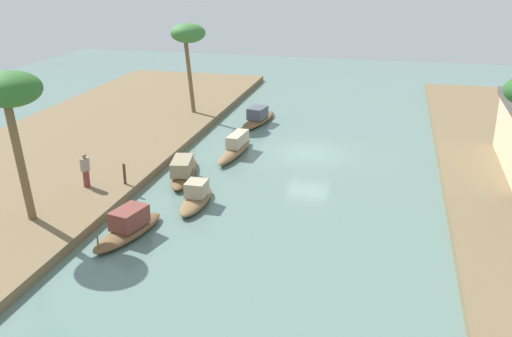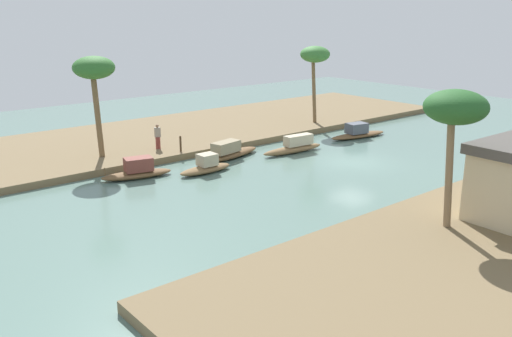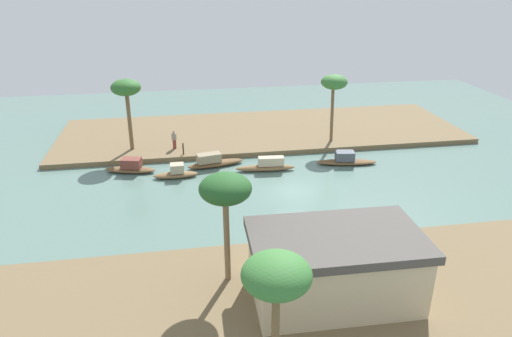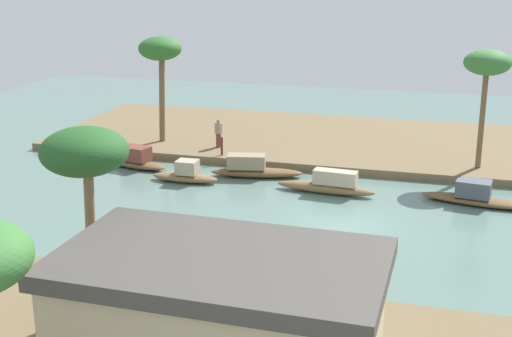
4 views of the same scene
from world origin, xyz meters
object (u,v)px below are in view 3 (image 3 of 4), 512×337
Objects in this scene: sampan_foreground at (213,162)px; sampan_midstream at (346,160)px; sampan_upstream_small at (131,167)px; sampan_with_tall_canopy at (267,166)px; mooring_post at (183,149)px; palm_tree_right_short at (225,191)px; sampan_downstream_large at (176,173)px; palm_tree_right_tall at (276,277)px; palm_tree_left_far at (126,90)px; riverside_building at (335,266)px; person_on_near_bank at (174,140)px; palm_tree_left_near at (334,84)px.

sampan_foreground reaches higher than sampan_midstream.
sampan_upstream_small is 0.81× the size of sampan_midstream.
sampan_with_tall_canopy is 7.92m from mooring_post.
sampan_downstream_large is at bearing -79.79° from palm_tree_right_short.
sampan_midstream is at bearing -116.30° from palm_tree_right_tall.
palm_tree_left_far is 0.76× the size of riverside_building.
palm_tree_left_far reaches higher than sampan_midstream.
sampan_foreground is 1.00× the size of sampan_with_tall_canopy.
palm_tree_right_tall is at bearing 84.51° from sampan_with_tall_canopy.
sampan_foreground is 4.75× the size of mooring_post.
person_on_near_bank is 0.27× the size of palm_tree_left_near.
sampan_upstream_small is at bearing -10.61° from sampan_foreground.
palm_tree_right_tall is at bearing 67.74° from palm_tree_left_near.
sampan_with_tall_canopy is (-4.41, 1.67, 0.01)m from sampan_foreground.
sampan_upstream_small is at bearing 92.51° from palm_tree_left_far.
sampan_downstream_large is 0.56× the size of palm_tree_left_far.
sampan_midstream is 1.49× the size of sampan_downstream_large.
palm_tree_left_near is at bearing -121.22° from palm_tree_right_short.
sampan_downstream_large is at bearing 110.72° from person_on_near_bank.
sampan_downstream_large is at bearing 121.81° from palm_tree_left_far.
sampan_upstream_small is 5.01m from mooring_post.
palm_tree_right_short is (-6.37, 16.38, 5.15)m from sampan_upstream_small.
palm_tree_right_short is at bearing 99.65° from sampan_downstream_large.
palm_tree_right_tall is (3.81, 21.70, 4.79)m from sampan_with_tall_canopy.
person_on_near_bank is (3.26, -3.85, 0.78)m from sampan_foreground.
sampan_upstream_small is at bearing -57.68° from riverside_building.
palm_tree_left_far is at bearing -62.56° from riverside_building.
sampan_midstream is (-11.47, 1.38, -0.05)m from sampan_foreground.
person_on_near_bank is at bearing 170.09° from palm_tree_left_far.
sampan_midstream is 0.63× the size of riverside_building.
mooring_post is 0.17× the size of palm_tree_left_far.
palm_tree_right_short is 6.55m from riverside_building.
palm_tree_left_near is 0.99× the size of palm_tree_left_far.
palm_tree_right_short is at bearing 76.57° from sampan_foreground.
riverside_building is (-11.44, 18.84, 1.81)m from sampan_upstream_small.
sampan_foreground is 5.10m from person_on_near_bank.
sampan_with_tall_canopy is 7.61m from sampan_downstream_large.
mooring_post is 0.18× the size of palm_tree_right_short.
mooring_post is 0.19× the size of palm_tree_right_tall.
palm_tree_left_far is 22.02m from palm_tree_right_short.
palm_tree_right_tall is at bearing 79.98° from sampan_foreground.
riverside_building is (-7.01, 21.11, 1.27)m from mooring_post.
palm_tree_left_far is 26.46m from riverside_building.
sampan_upstream_small reaches higher than sampan_foreground.
palm_tree_right_tall reaches higher than sampan_foreground.
palm_tree_right_short is (-6.58, 21.01, -0.37)m from palm_tree_left_far.
riverside_building is (-5.07, 2.46, -3.34)m from palm_tree_right_short.
sampan_midstream is 7.56m from palm_tree_left_near.
palm_tree_left_far is (18.83, -0.80, -0.00)m from palm_tree_left_near.
palm_tree_left_far is at bearing 10.20° from person_on_near_bank.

